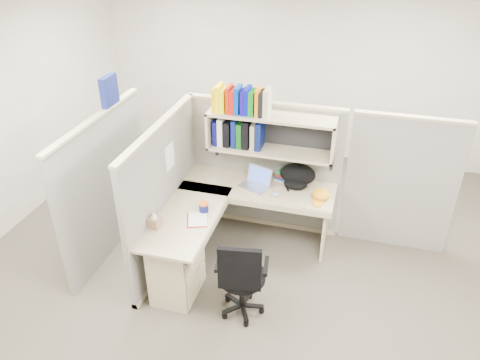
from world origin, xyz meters
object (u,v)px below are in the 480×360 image
(backpack, at_px, (297,177))
(task_chair, at_px, (242,289))
(laptop, at_px, (254,179))
(desk, at_px, (200,246))
(snack_canister, at_px, (204,207))

(backpack, relative_size, task_chair, 0.43)
(laptop, bearing_deg, backpack, 40.93)
(desk, distance_m, laptop, 0.98)
(snack_canister, height_order, task_chair, task_chair)
(desk, xyz_separation_m, laptop, (0.37, 0.82, 0.40))
(laptop, bearing_deg, task_chair, -60.88)
(laptop, height_order, backpack, backpack)
(laptop, bearing_deg, desk, -94.08)
(desk, bearing_deg, task_chair, -34.97)
(desk, xyz_separation_m, backpack, (0.83, 0.99, 0.41))
(backpack, bearing_deg, desk, -136.72)
(desk, relative_size, task_chair, 1.84)
(desk, bearing_deg, snack_canister, 95.17)
(laptop, xyz_separation_m, snack_canister, (-0.39, -0.60, -0.06))
(snack_canister, bearing_deg, laptop, 57.09)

